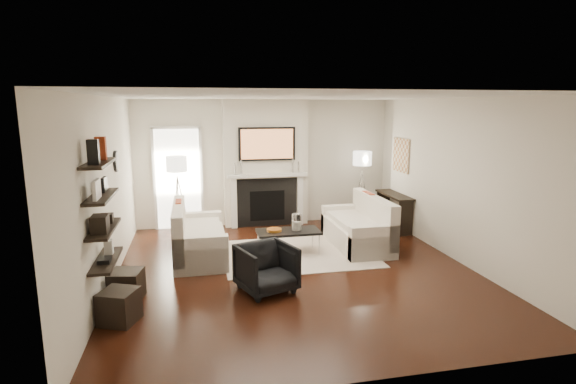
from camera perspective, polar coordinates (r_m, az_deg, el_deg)
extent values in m
plane|color=black|center=(7.24, 1.01, -9.87)|extent=(6.00, 6.00, 0.00)
plane|color=white|center=(6.77, 1.08, 12.04)|extent=(6.00, 6.00, 0.00)
plane|color=silver|center=(9.79, -2.94, 3.74)|extent=(5.50, 0.00, 5.50)
plane|color=silver|center=(4.09, 10.65, -6.57)|extent=(5.50, 0.00, 5.50)
plane|color=silver|center=(6.81, -22.12, -0.19)|extent=(0.00, 6.00, 6.00)
plane|color=silver|center=(7.95, 20.73, 1.40)|extent=(0.00, 6.00, 6.00)
cube|color=silver|center=(9.67, -2.82, 3.65)|extent=(1.80, 0.25, 2.70)
cube|color=black|center=(9.67, -2.65, -1.33)|extent=(1.30, 0.02, 1.04)
cube|color=black|center=(9.68, -2.64, -1.74)|extent=(0.75, 0.02, 0.65)
cube|color=white|center=(9.55, -6.88, -1.37)|extent=(0.12, 0.08, 1.10)
cube|color=white|center=(9.78, 1.55, -1.01)|extent=(0.12, 0.08, 1.10)
cube|color=white|center=(9.52, -2.63, 2.14)|extent=(1.70, 0.18, 0.07)
cube|color=black|center=(9.46, -2.69, 6.12)|extent=(1.20, 0.06, 0.70)
cube|color=#BF723F|center=(9.43, -2.66, 6.10)|extent=(1.10, 0.00, 0.62)
cylinder|color=silver|center=(9.43, -5.95, 3.15)|extent=(0.04, 0.04, 0.30)
cylinder|color=silver|center=(9.42, -6.73, 2.94)|extent=(0.04, 0.04, 0.24)
cylinder|color=silver|center=(9.60, 0.60, 3.35)|extent=(0.04, 0.04, 0.30)
cylinder|color=silver|center=(9.64, 1.35, 3.19)|extent=(0.04, 0.04, 0.24)
cube|color=white|center=(9.70, -13.76, 1.58)|extent=(0.90, 0.02, 2.10)
cube|color=white|center=(9.70, -16.60, 1.45)|extent=(0.06, 0.06, 2.16)
cube|color=white|center=(9.67, -10.92, 1.68)|extent=(0.06, 0.06, 2.16)
cube|color=white|center=(9.57, -14.06, 7.96)|extent=(1.02, 0.06, 0.06)
cube|color=beige|center=(7.98, 1.22, -7.81)|extent=(2.60, 2.00, 0.01)
cube|color=silver|center=(7.91, -11.11, -6.63)|extent=(0.85, 1.80, 0.42)
cube|color=silver|center=(7.83, -13.66, -4.52)|extent=(0.18, 1.80, 0.80)
cube|color=silver|center=(7.11, -11.01, -7.88)|extent=(0.85, 0.18, 0.60)
cube|color=silver|center=(8.67, -11.24, -4.48)|extent=(0.85, 0.18, 0.60)
cube|color=silver|center=(7.84, -10.82, -4.80)|extent=(0.63, 1.44, 0.10)
cube|color=maroon|center=(8.07, -13.67, -2.56)|extent=(0.10, 0.42, 0.42)
cube|color=black|center=(7.49, -13.78, -3.69)|extent=(0.10, 0.40, 0.40)
cube|color=silver|center=(8.46, 8.69, -5.39)|extent=(0.85, 1.80, 0.42)
cube|color=silver|center=(8.50, 10.86, -3.18)|extent=(0.18, 1.80, 0.80)
cube|color=silver|center=(7.72, 10.83, -6.37)|extent=(0.85, 0.18, 0.60)
cube|color=silver|center=(9.17, 6.92, -3.49)|extent=(0.85, 0.18, 0.60)
cube|color=silver|center=(8.38, 8.42, -3.71)|extent=(0.63, 1.44, 0.10)
cube|color=maroon|center=(8.73, 10.15, -1.42)|extent=(0.10, 0.42, 0.42)
cube|color=black|center=(8.19, 11.72, -2.36)|extent=(0.10, 0.40, 0.40)
cube|color=black|center=(7.88, 0.03, -5.06)|extent=(1.10, 0.55, 0.04)
cylinder|color=silver|center=(7.65, -3.32, -7.22)|extent=(0.02, 0.02, 0.38)
cylinder|color=silver|center=(7.85, 3.97, -6.74)|extent=(0.02, 0.02, 0.38)
cylinder|color=silver|center=(8.06, -3.80, -6.27)|extent=(0.02, 0.02, 0.38)
cylinder|color=silver|center=(8.26, 3.12, -5.85)|extent=(0.02, 0.02, 0.38)
cylinder|color=white|center=(7.87, 1.10, -3.88)|extent=(0.17, 0.17, 0.30)
cylinder|color=white|center=(7.88, 1.10, -4.33)|extent=(0.11, 0.11, 0.16)
cylinder|color=orange|center=(7.82, -1.77, -4.85)|extent=(0.26, 0.26, 0.04)
imported|color=black|center=(6.35, -2.75, -9.36)|extent=(0.90, 0.87, 0.74)
cylinder|color=silver|center=(9.18, -13.74, -1.78)|extent=(0.02, 0.02, 1.20)
cylinder|color=white|center=(9.04, -13.98, 3.48)|extent=(0.40, 0.40, 0.30)
cylinder|color=silver|center=(9.18, -13.05, -1.75)|extent=(0.25, 0.02, 1.23)
cylinder|color=silver|center=(9.28, -14.06, -1.67)|extent=(0.14, 0.22, 1.23)
cylinder|color=silver|center=(9.09, -14.10, -1.92)|extent=(0.14, 0.22, 1.23)
cylinder|color=silver|center=(9.98, 9.26, -0.61)|extent=(0.02, 0.02, 1.20)
cylinder|color=white|center=(9.85, 9.41, 4.24)|extent=(0.40, 0.40, 0.30)
cylinder|color=silver|center=(10.02, 9.85, -0.59)|extent=(0.25, 0.02, 1.23)
cylinder|color=silver|center=(10.05, 8.77, -0.52)|extent=(0.14, 0.22, 1.23)
cylinder|color=silver|center=(9.87, 9.16, -0.73)|extent=(0.14, 0.22, 1.23)
cube|color=black|center=(9.65, 13.37, -0.37)|extent=(0.35, 1.20, 0.04)
cube|color=black|center=(9.25, 14.72, -3.30)|extent=(0.30, 0.04, 0.71)
cube|color=black|center=(10.22, 11.96, -1.84)|extent=(0.30, 0.04, 0.71)
cube|color=#9E7A4F|center=(9.69, 14.19, 4.54)|extent=(0.03, 0.70, 0.70)
cube|color=black|center=(5.99, -22.06, -8.06)|extent=(0.25, 1.00, 0.03)
cube|color=black|center=(5.88, -22.34, -4.36)|extent=(0.25, 1.00, 0.04)
cube|color=black|center=(5.79, -22.62, -0.54)|extent=(0.25, 1.00, 0.04)
cube|color=black|center=(5.73, -22.91, 3.38)|extent=(0.25, 1.00, 0.04)
cube|color=black|center=(5.48, -23.49, 4.69)|extent=(0.12, 0.10, 0.28)
cube|color=maroon|center=(5.91, -22.68, 5.14)|extent=(0.12, 0.10, 0.28)
cube|color=white|center=(5.55, -23.13, 0.30)|extent=(0.04, 0.30, 0.22)
cube|color=black|center=(6.00, -22.30, 0.90)|extent=(0.04, 0.22, 0.18)
cube|color=black|center=(5.65, -22.79, -3.75)|extent=(0.18, 0.25, 0.20)
cube|color=black|center=(6.08, -22.03, -3.11)|extent=(0.15, 0.12, 0.12)
cube|color=black|center=(5.88, -22.27, -8.00)|extent=(0.14, 0.20, 0.05)
cube|color=white|center=(6.16, -21.81, -6.50)|extent=(0.10, 0.10, 0.18)
cylinder|color=black|center=(7.63, -21.02, 3.66)|extent=(0.04, 0.34, 0.34)
cylinder|color=white|center=(7.63, -20.83, 3.67)|extent=(0.01, 0.29, 0.29)
cube|color=black|center=(6.51, -19.81, -11.08)|extent=(0.47, 0.47, 0.40)
cube|color=black|center=(5.91, -20.66, -13.43)|extent=(0.52, 0.52, 0.40)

